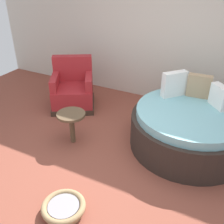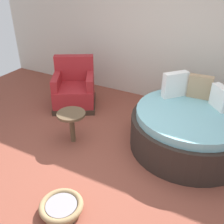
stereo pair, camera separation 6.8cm
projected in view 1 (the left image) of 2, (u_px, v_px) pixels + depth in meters
ground_plane at (110, 164)px, 3.79m from camera, size 8.00×8.00×0.02m
back_wall at (168, 25)px, 4.84m from camera, size 8.00×0.12×3.01m
round_daybed at (189, 128)px, 4.01m from camera, size 1.78×1.78×1.04m
red_armchair at (73, 90)px, 5.16m from camera, size 1.09×1.09×0.94m
pet_basket at (64, 208)px, 3.01m from camera, size 0.51×0.51×0.13m
side_table at (71, 119)px, 4.04m from camera, size 0.44×0.44×0.52m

